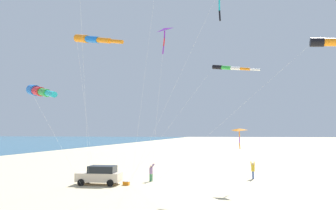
% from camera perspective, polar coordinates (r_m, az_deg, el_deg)
% --- Properties ---
extents(ground_plane, '(600.00, 600.00, 0.00)m').
position_cam_1_polar(ground_plane, '(33.97, 3.26, -13.63)').
color(ground_plane, '#C6B58C').
extents(parked_car, '(4.43, 2.35, 1.85)m').
position_cam_1_polar(parked_car, '(32.83, -12.12, -12.16)').
color(parked_car, beige).
rests_on(parked_car, ground_plane).
extents(cooler_box, '(0.62, 0.42, 0.42)m').
position_cam_1_polar(cooler_box, '(32.13, -7.52, -13.72)').
color(cooler_box, orange).
rests_on(cooler_box, ground_plane).
extents(person_adult_flyer, '(0.50, 0.62, 1.96)m').
position_cam_1_polar(person_adult_flyer, '(37.07, 15.00, -11.08)').
color(person_adult_flyer, '#335199').
rests_on(person_adult_flyer, ground_plane).
extents(person_child_green_jacket, '(0.66, 0.62, 1.85)m').
position_cam_1_polar(person_child_green_jacket, '(34.21, -3.05, -11.86)').
color(person_child_green_jacket, '#3D7F51').
rests_on(person_child_green_jacket, ground_plane).
extents(kite_delta_orange_high_right, '(1.71, 8.37, 5.58)m').
position_cam_1_polar(kite_delta_orange_high_right, '(29.90, 12.65, -4.45)').
color(kite_delta_orange_high_right, orange).
rests_on(kite_delta_orange_high_right, ground_plane).
extents(kite_windsock_black_fish_shape, '(13.17, 2.47, 11.66)m').
position_cam_1_polar(kite_windsock_black_fish_shape, '(30.41, 10.87, 6.54)').
color(kite_windsock_black_fish_shape, black).
rests_on(kite_windsock_black_fish_shape, ground_plane).
extents(kite_windsock_long_streamer_right, '(6.70, 9.68, 13.69)m').
position_cam_1_polar(kite_windsock_long_streamer_right, '(27.93, -13.54, 11.38)').
color(kite_windsock_long_streamer_right, orange).
rests_on(kite_windsock_long_streamer_right, ground_plane).
extents(kite_windsock_teal_far_right, '(18.84, 3.36, 12.64)m').
position_cam_1_polar(kite_windsock_teal_far_right, '(28.32, 27.71, 9.94)').
color(kite_windsock_teal_far_right, black).
rests_on(kite_windsock_teal_far_right, ground_plane).
extents(kite_windsock_red_high_left, '(5.94, 11.88, 8.94)m').
position_cam_1_polar(kite_windsock_red_high_left, '(24.86, -22.30, 2.33)').
color(kite_windsock_red_high_left, blue).
rests_on(kite_windsock_red_high_left, ground_plane).
extents(kite_delta_white_trailing, '(3.59, 6.64, 13.91)m').
position_cam_1_polar(kite_delta_white_trailing, '(26.89, -0.67, 13.24)').
color(kite_delta_white_trailing, purple).
rests_on(kite_delta_white_trailing, ground_plane).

